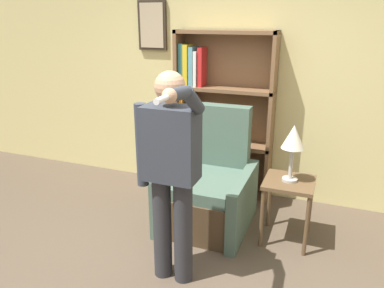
% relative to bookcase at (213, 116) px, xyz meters
% --- Properties ---
extents(wall_back, '(8.00, 0.11, 2.80)m').
position_rel_bookcase_xyz_m(wall_back, '(0.24, 0.16, 0.45)').
color(wall_back, '#DBCC84').
rests_on(wall_back, ground_plane).
extents(bookcase, '(1.14, 0.28, 1.93)m').
position_rel_bookcase_xyz_m(bookcase, '(0.00, 0.00, 0.00)').
color(bookcase, brown).
rests_on(bookcase, ground_plane).
extents(armchair, '(0.85, 0.95, 1.20)m').
position_rel_bookcase_xyz_m(armchair, '(0.21, -0.73, -0.60)').
color(armchair, '#4C3823').
rests_on(armchair, ground_plane).
extents(person_standing, '(0.56, 0.78, 1.71)m').
position_rel_bookcase_xyz_m(person_standing, '(0.21, -1.69, 0.02)').
color(person_standing, '#2D2D33').
rests_on(person_standing, ground_plane).
extents(side_table, '(0.46, 0.46, 0.63)m').
position_rel_bookcase_xyz_m(side_table, '(1.00, -0.79, -0.44)').
color(side_table, brown).
rests_on(side_table, ground_plane).
extents(table_lamp, '(0.21, 0.21, 0.54)m').
position_rel_bookcase_xyz_m(table_lamp, '(1.00, -0.79, 0.06)').
color(table_lamp, '#B7B2A8').
rests_on(table_lamp, side_table).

